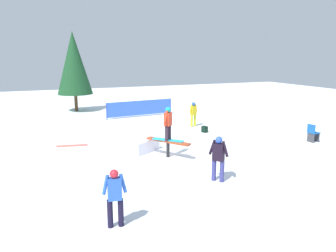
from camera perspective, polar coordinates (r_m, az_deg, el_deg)
ground_plane at (r=13.62m, az=0.00°, el=-5.38°), size 60.00×60.00×0.00m
rail_feature at (r=13.46m, az=0.00°, el=-2.98°), size 1.86×1.34×0.71m
snow_kicker_ramp at (r=14.64m, az=-6.04°, el=-3.09°), size 2.33×2.24×0.54m
main_rider_on_rail at (r=13.27m, az=0.00°, el=0.39°), size 1.16×1.13×1.38m
bystander_yellow at (r=19.26m, az=4.45°, el=2.30°), size 0.29×0.62×1.44m
bystander_black at (r=10.95m, az=8.77°, el=-5.25°), size 0.60×0.50×1.53m
bystander_blue at (r=8.15m, az=-9.25°, el=-11.78°), size 0.25×0.61×1.48m
loose_snowboard_coral at (r=15.86m, az=-16.39°, el=-3.30°), size 0.55×1.44×0.02m
folding_chair at (r=17.29m, az=23.92°, el=-1.22°), size 0.47×0.47×0.88m
backpack_on_snow at (r=17.94m, az=6.39°, el=-0.57°), size 0.35×0.30×0.34m
safety_fence at (r=22.43m, az=-4.87°, el=3.15°), size 0.52×4.77×1.10m
pine_tree_near at (r=25.34m, az=-16.10°, el=10.47°), size 2.57×2.57×5.83m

